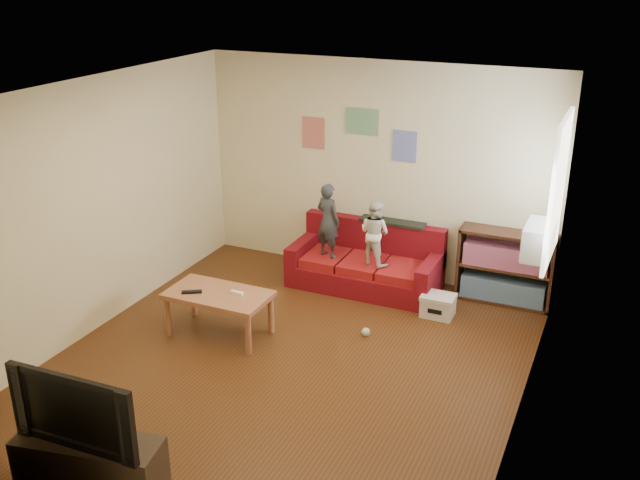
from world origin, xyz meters
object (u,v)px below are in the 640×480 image
at_px(child_a, 328,220).
at_px(child_b, 375,233).
at_px(coffee_table, 218,299).
at_px(television, 82,405).
at_px(file_box, 438,305).
at_px(sofa, 367,265).
at_px(tv_stand, 90,463).
at_px(bookshelf, 505,271).

xyz_separation_m(child_a, child_b, (0.60, 0.00, -0.06)).
distance_m(coffee_table, television, 2.50).
xyz_separation_m(coffee_table, file_box, (2.04, 1.37, -0.29)).
relative_size(coffee_table, file_box, 2.92).
bearing_deg(coffee_table, sofa, 60.90).
relative_size(coffee_table, tv_stand, 0.97).
height_order(child_a, file_box, child_a).
height_order(coffee_table, file_box, coffee_table).
bearing_deg(television, child_a, 85.48).
bearing_deg(coffee_table, child_b, 54.96).
height_order(child_b, tv_stand, child_b).
relative_size(coffee_table, bookshelf, 1.00).
bearing_deg(sofa, tv_stand, -98.58).
relative_size(child_b, television, 0.74).
bearing_deg(file_box, sofa, 156.90).
bearing_deg(television, sofa, 79.57).
distance_m(child_a, tv_stand, 4.15).
bearing_deg(child_a, bookshelf, -151.19).
distance_m(coffee_table, tv_stand, 2.49).
bearing_deg(coffee_table, television, -81.59).
relative_size(child_b, coffee_table, 0.72).
distance_m(child_b, tv_stand, 4.22).
bearing_deg(child_b, bookshelf, -147.25).
relative_size(sofa, television, 1.68).
bearing_deg(television, tv_stand, 0.00).
xyz_separation_m(sofa, child_a, (-0.45, -0.16, 0.58)).
distance_m(child_a, child_b, 0.60).
relative_size(sofa, file_box, 4.83).
bearing_deg(sofa, file_box, -23.10).
height_order(child_a, television, child_a).
xyz_separation_m(sofa, bookshelf, (1.63, 0.24, 0.12)).
xyz_separation_m(child_b, coffee_table, (-1.15, -1.65, -0.35)).
bearing_deg(coffee_table, child_a, 71.38).
xyz_separation_m(sofa, television, (-0.64, -4.26, 0.47)).
relative_size(child_a, bookshelf, 0.84).
distance_m(coffee_table, file_box, 2.47).
height_order(sofa, tv_stand, sofa).
bearing_deg(child_b, coffee_table, 72.64).
relative_size(sofa, tv_stand, 1.60).
distance_m(file_box, tv_stand, 4.18).
distance_m(coffee_table, bookshelf, 3.34).
bearing_deg(bookshelf, coffee_table, -142.22).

